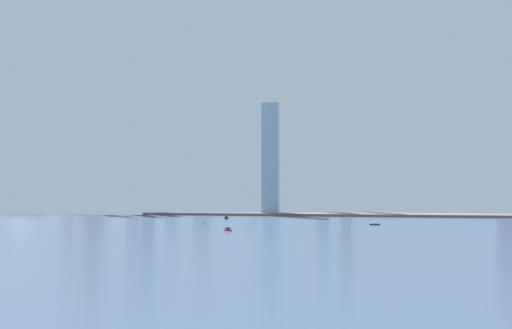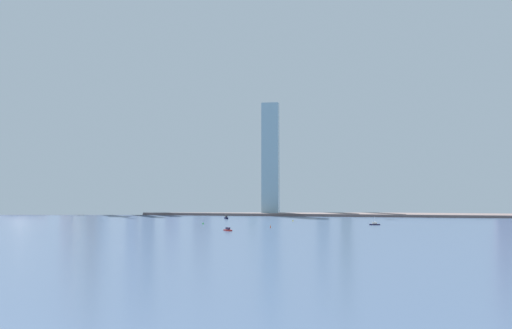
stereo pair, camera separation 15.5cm
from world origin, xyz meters
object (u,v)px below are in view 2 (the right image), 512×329
Objects in this scene: skyscraper_2 at (202,183)px; skyscraper_7 at (81,168)px; skyscraper_9 at (67,172)px; boat_2 at (228,230)px; skyscraper_8 at (102,182)px; stadium_dome at (24,208)px; boat_0 at (375,224)px; channel_buoy_0 at (203,223)px; skyscraper_12 at (323,181)px; observation_tower at (92,133)px; skyscraper_0 at (253,196)px; channel_buoy_2 at (293,220)px; skyscraper_5 at (271,159)px; skyscraper_10 at (148,164)px; boat_1 at (226,217)px; skyscraper_11 at (346,160)px; skyscraper_1 at (134,178)px; skyscraper_6 at (172,189)px; skyscraper_3 at (505,161)px; skyscraper_4 at (132,162)px; airplane at (315,66)px; channel_buoy_1 at (270,226)px.

skyscraper_2 is 208.46m from skyscraper_7.
skyscraper_9 is 513.35m from boat_2.
skyscraper_8 reaches higher than skyscraper_2.
boat_0 is (557.65, -206.69, -7.41)m from stadium_dome.
channel_buoy_0 is at bearing -32.62° from stadium_dome.
skyscraper_12 reaches higher than boat_0.
observation_tower reaches higher than skyscraper_0.
skyscraper_9 is at bearing 6.17° from boat_2.
channel_buoy_2 is at bearing -27.47° from observation_tower.
skyscraper_8 is 513.41m from boat_2.
skyscraper_5 reaches higher than skyscraper_8.
stadium_dome is 6.14× the size of boat_0.
skyscraper_10 is 221.82m from boat_1.
skyscraper_5 is 13.56× the size of boat_1.
skyscraper_1 is at bearing 177.79° from skyscraper_11.
skyscraper_8 is 115.99m from skyscraper_10.
skyscraper_5 is 278.59m from boat_0.
skyscraper_2 is at bearing 36.71° from skyscraper_6.
skyscraper_0 is 302.95m from skyscraper_7.
skyscraper_3 is 1.73× the size of skyscraper_12.
stadium_dome is 0.46× the size of skyscraper_4.
channel_buoy_0 is (-43.09, -238.83, -83.69)m from skyscraper_5.
boat_0 is at bearing -36.49° from skyscraper_1.
skyscraper_5 reaches higher than skyscraper_1.
skyscraper_1 reaches higher than boat_1.
skyscraper_0 is 0.40× the size of skyscraper_9.
skyscraper_2 is (268.68, 104.41, 40.43)m from stadium_dome.
skyscraper_8 is (2.02, 37.81, -80.86)m from observation_tower.
airplane is at bearing -3.87° from skyscraper_8.
skyscraper_9 is at bearing 162.92° from skyscraper_4.
skyscraper_5 reaches higher than skyscraper_0.
skyscraper_7 is 352.83m from boat_1.
boat_2 is at bearing -128.15° from skyscraper_3.
skyscraper_12 is 8.81× the size of boat_0.
observation_tower is 13.38× the size of airplane.
stadium_dome reaches higher than channel_buoy_1.
boat_0 is (44.61, -288.29, -84.22)m from skyscraper_11.
boat_2 is at bearing -123.36° from channel_buoy_1.
skyscraper_1 is 299.04m from boat_1.
skyscraper_0 is at bearing 119.08° from boat_0.
skyscraper_11 is (287.05, 9.03, 46.01)m from skyscraper_6.
boat_1 is at bearing -91.39° from skyscraper_0.
skyscraper_10 reaches higher than skyscraper_9.
channel_buoy_2 is at bearing 43.89° from boat_1.
channel_buoy_0 is at bearing -45.53° from skyscraper_7.
boat_0 is at bearing -31.70° from skyscraper_8.
stadium_dome is 0.67× the size of skyscraper_1.
skyscraper_11 is (149.14, 12.51, 57.98)m from skyscraper_0.
skyscraper_2 is 33.45× the size of channel_buoy_1.
skyscraper_10 reaches higher than skyscraper_6.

